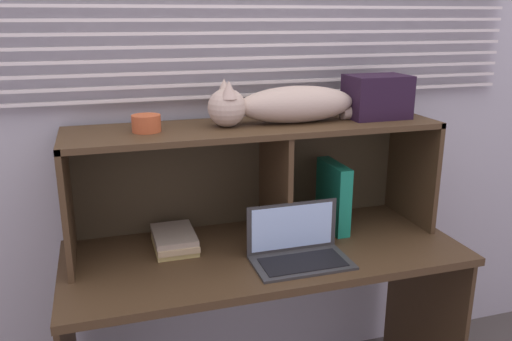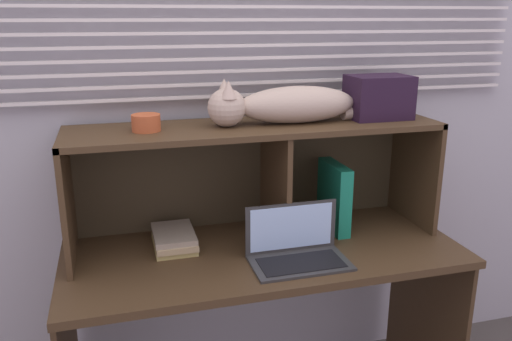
# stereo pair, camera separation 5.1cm
# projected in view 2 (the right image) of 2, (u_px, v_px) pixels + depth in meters

# --- Properties ---
(back_panel_with_blinds) EXTENTS (4.40, 0.08, 2.50)m
(back_panel_with_blinds) POSITION_uv_depth(u_px,v_px,m) (241.00, 103.00, 2.17)
(back_panel_with_blinds) COLOR #AFAFB6
(back_panel_with_blinds) RESTS_ON ground
(desk) EXTENTS (1.50, 0.63, 0.76)m
(desk) POSITION_uv_depth(u_px,v_px,m) (264.00, 283.00, 2.03)
(desk) COLOR #43301C
(desk) RESTS_ON ground
(hutch_shelf_unit) EXTENTS (1.42, 0.37, 0.46)m
(hutch_shelf_unit) POSITION_uv_depth(u_px,v_px,m) (256.00, 157.00, 2.04)
(hutch_shelf_unit) COLOR #43301C
(hutch_shelf_unit) RESTS_ON desk
(cat) EXTENTS (0.81, 0.16, 0.17)m
(cat) POSITION_uv_depth(u_px,v_px,m) (286.00, 105.00, 1.98)
(cat) COLOR #BEA795
(cat) RESTS_ON hutch_shelf_unit
(laptop) EXTENTS (0.35, 0.21, 0.20)m
(laptop) POSITION_uv_depth(u_px,v_px,m) (297.00, 249.00, 1.89)
(laptop) COLOR #323232
(laptop) RESTS_ON desk
(binder_upright) EXTENTS (0.05, 0.23, 0.28)m
(binder_upright) POSITION_uv_depth(u_px,v_px,m) (334.00, 197.00, 2.14)
(binder_upright) COLOR #188362
(binder_upright) RESTS_ON desk
(book_stack) EXTENTS (0.16, 0.24, 0.06)m
(book_stack) POSITION_uv_depth(u_px,v_px,m) (174.00, 239.00, 2.00)
(book_stack) COLOR tan
(book_stack) RESTS_ON desk
(small_basket) EXTENTS (0.10, 0.10, 0.06)m
(small_basket) POSITION_uv_depth(u_px,v_px,m) (146.00, 123.00, 1.85)
(small_basket) COLOR #B6512B
(small_basket) RESTS_ON hutch_shelf_unit
(storage_box) EXTENTS (0.24, 0.17, 0.17)m
(storage_box) POSITION_uv_depth(u_px,v_px,m) (378.00, 97.00, 2.07)
(storage_box) COLOR black
(storage_box) RESTS_ON hutch_shelf_unit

